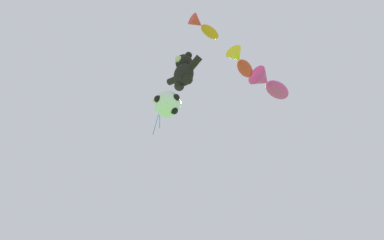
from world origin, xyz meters
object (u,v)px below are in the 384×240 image
at_px(fish_kite_tangerine, 203,27).
at_px(fish_kite_magenta, 270,85).
at_px(fish_kite_crimson, 241,62).
at_px(diamond_kite, 160,105).
at_px(soccer_ball_kite, 168,104).
at_px(teddy_bear_kite, 184,71).

bearing_deg(fish_kite_tangerine, fish_kite_magenta, 87.52).
relative_size(fish_kite_crimson, fish_kite_magenta, 0.73).
relative_size(fish_kite_crimson, diamond_kite, 0.63).
xyz_separation_m(soccer_ball_kite, fish_kite_magenta, (2.01, 5.06, 3.70)).
xyz_separation_m(fish_kite_crimson, diamond_kite, (-4.94, -0.90, -0.06)).
relative_size(fish_kite_tangerine, diamond_kite, 0.50).
bearing_deg(fish_kite_crimson, soccer_ball_kite, -123.15).
bearing_deg(teddy_bear_kite, soccer_ball_kite, -158.08).
bearing_deg(fish_kite_tangerine, fish_kite_crimson, 89.79).
xyz_separation_m(teddy_bear_kite, fish_kite_magenta, (1.45, 4.83, 2.03)).
bearing_deg(soccer_ball_kite, fish_kite_tangerine, 4.34).
distance_m(fish_kite_crimson, diamond_kite, 5.02).
bearing_deg(soccer_ball_kite, fish_kite_magenta, 68.34).
bearing_deg(soccer_ball_kite, diamond_kite, 149.25).
xyz_separation_m(teddy_bear_kite, diamond_kite, (-3.69, 1.64, 1.83)).
height_order(teddy_bear_kite, soccer_ball_kite, teddy_bear_kite).
xyz_separation_m(soccer_ball_kite, diamond_kite, (-3.14, 1.87, 3.51)).
height_order(fish_kite_tangerine, diamond_kite, diamond_kite).
bearing_deg(teddy_bear_kite, diamond_kite, 156.03).
bearing_deg(fish_kite_tangerine, soccer_ball_kite, -175.66).
relative_size(soccer_ball_kite, fish_kite_magenta, 0.43).
bearing_deg(fish_kite_crimson, teddy_bear_kite, -116.16).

